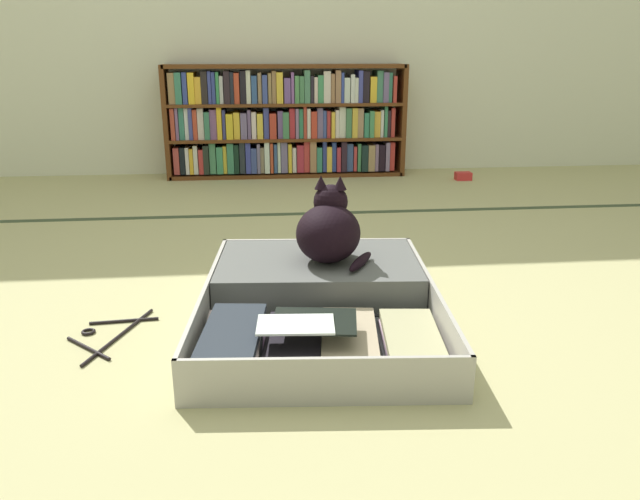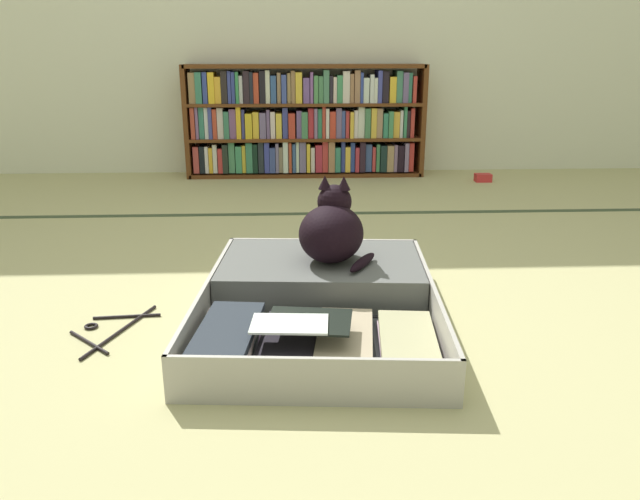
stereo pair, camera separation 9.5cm
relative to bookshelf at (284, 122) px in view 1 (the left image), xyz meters
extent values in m
plane|color=tan|center=(-0.03, -2.26, -0.35)|extent=(10.00, 10.00, 0.00)
cube|color=#3B4830|center=(-0.03, -1.03, -0.35)|extent=(4.80, 0.05, 0.00)
cube|color=#5B3015|center=(-0.75, 0.00, 0.01)|extent=(0.03, 0.24, 0.72)
cube|color=#5B3015|center=(0.78, 0.00, 0.01)|extent=(0.03, 0.24, 0.72)
cube|color=#5B3015|center=(0.01, 0.00, 0.35)|extent=(1.53, 0.24, 0.02)
cube|color=#5B3015|center=(0.01, 0.00, -0.34)|extent=(1.53, 0.24, 0.02)
cube|color=#5B3015|center=(0.01, 0.00, -0.11)|extent=(1.50, 0.24, 0.02)
cube|color=#B1413E|center=(-0.70, 0.00, -0.23)|extent=(0.04, 0.20, 0.17)
cube|color=black|center=(-0.66, 0.00, -0.23)|extent=(0.03, 0.20, 0.17)
cube|color=silver|center=(-0.63, 0.00, -0.23)|extent=(0.02, 0.20, 0.17)
cube|color=gold|center=(-0.61, 0.00, -0.24)|extent=(0.02, 0.20, 0.16)
cube|color=silver|center=(-0.58, 0.01, -0.23)|extent=(0.03, 0.20, 0.18)
cube|color=#BE3231|center=(-0.55, 0.00, -0.24)|extent=(0.03, 0.20, 0.16)
cube|color=#202921|center=(-0.51, -0.01, -0.23)|extent=(0.04, 0.20, 0.19)
cube|color=#46855B|center=(-0.47, 0.01, -0.22)|extent=(0.04, 0.20, 0.20)
cube|color=#3A875C|center=(-0.43, 0.00, -0.23)|extent=(0.04, 0.20, 0.17)
cube|color=gold|center=(-0.39, 0.01, -0.23)|extent=(0.02, 0.20, 0.18)
cube|color=#387959|center=(-0.36, 0.00, -0.22)|extent=(0.04, 0.20, 0.20)
cube|color=black|center=(-0.32, 0.00, -0.22)|extent=(0.03, 0.20, 0.19)
cube|color=#23292F|center=(-0.28, 0.00, -0.22)|extent=(0.03, 0.20, 0.20)
cube|color=#383F98|center=(-0.24, 0.00, -0.22)|extent=(0.03, 0.20, 0.20)
cube|color=#374686|center=(-0.21, -0.01, -0.24)|extent=(0.04, 0.20, 0.16)
cube|color=slate|center=(-0.17, -0.01, -0.22)|extent=(0.02, 0.20, 0.19)
cube|color=gray|center=(-0.15, 0.00, -0.23)|extent=(0.02, 0.20, 0.17)
cube|color=silver|center=(-0.12, -0.01, -0.22)|extent=(0.03, 0.20, 0.20)
cube|color=#B04127|center=(-0.09, -0.01, -0.22)|extent=(0.02, 0.20, 0.20)
cube|color=#345182|center=(-0.06, 0.00, -0.22)|extent=(0.02, 0.20, 0.19)
cube|color=silver|center=(-0.04, 0.00, -0.22)|extent=(0.02, 0.20, 0.20)
cube|color=slate|center=(-0.01, 0.00, -0.22)|extent=(0.04, 0.20, 0.20)
cube|color=gold|center=(0.03, -0.01, -0.22)|extent=(0.02, 0.20, 0.19)
cube|color=silver|center=(0.06, 0.00, -0.24)|extent=(0.03, 0.20, 0.16)
cube|color=#AD2B3C|center=(0.10, 0.00, -0.23)|extent=(0.04, 0.20, 0.18)
cube|color=#B83532|center=(0.14, 0.00, -0.22)|extent=(0.04, 0.20, 0.20)
cube|color=#A0744E|center=(0.18, -0.01, -0.22)|extent=(0.04, 0.20, 0.20)
cube|color=#337B62|center=(0.22, 0.00, -0.24)|extent=(0.03, 0.20, 0.16)
cube|color=navy|center=(0.26, 0.01, -0.22)|extent=(0.03, 0.20, 0.20)
cube|color=gold|center=(0.29, 0.00, -0.24)|extent=(0.03, 0.20, 0.16)
cube|color=#2C4296|center=(0.32, 0.01, -0.22)|extent=(0.03, 0.20, 0.19)
cube|color=#AF303D|center=(0.35, -0.01, -0.24)|extent=(0.03, 0.20, 0.16)
cube|color=black|center=(0.39, -0.01, -0.22)|extent=(0.04, 0.20, 0.20)
cube|color=#364C81|center=(0.43, 0.01, -0.23)|extent=(0.04, 0.20, 0.18)
cube|color=#C0393B|center=(0.47, 0.01, -0.24)|extent=(0.02, 0.20, 0.16)
cube|color=#3F7D4F|center=(0.49, 0.00, -0.23)|extent=(0.02, 0.20, 0.18)
cube|color=#172A27|center=(0.53, -0.01, -0.23)|extent=(0.04, 0.20, 0.17)
cube|color=#A08057|center=(0.57, -0.01, -0.23)|extent=(0.04, 0.20, 0.17)
cube|color=slate|center=(0.61, 0.00, -0.23)|extent=(0.02, 0.20, 0.18)
cube|color=black|center=(0.64, -0.01, -0.23)|extent=(0.04, 0.20, 0.17)
cube|color=slate|center=(0.68, -0.01, -0.22)|extent=(0.03, 0.20, 0.19)
cube|color=red|center=(0.71, 0.01, -0.22)|extent=(0.03, 0.20, 0.19)
cube|color=#5B3015|center=(0.01, 0.00, 0.12)|extent=(1.50, 0.24, 0.02)
cube|color=#AD402F|center=(-0.71, -0.01, 0.00)|extent=(0.03, 0.20, 0.20)
cube|color=slate|center=(-0.68, 0.00, 0.00)|extent=(0.02, 0.20, 0.20)
cube|color=#337763|center=(-0.65, 0.01, 0.01)|extent=(0.03, 0.20, 0.20)
cube|color=silver|center=(-0.62, 0.00, 0.00)|extent=(0.02, 0.20, 0.20)
cube|color=#3B428E|center=(-0.60, -0.01, 0.01)|extent=(0.02, 0.20, 0.20)
cube|color=#BD422D|center=(-0.57, 0.00, 0.00)|extent=(0.03, 0.20, 0.19)
cube|color=beige|center=(-0.53, 0.01, 0.00)|extent=(0.04, 0.20, 0.20)
cube|color=#377358|center=(-0.50, -0.01, -0.01)|extent=(0.03, 0.20, 0.17)
cube|color=#7E5287|center=(-0.46, 0.01, 0.00)|extent=(0.04, 0.20, 0.19)
cube|color=gold|center=(-0.42, -0.01, 0.01)|extent=(0.03, 0.20, 0.20)
cube|color=#3D4087|center=(-0.39, 0.01, 0.00)|extent=(0.02, 0.20, 0.19)
cube|color=gold|center=(-0.35, -0.01, -0.02)|extent=(0.04, 0.20, 0.16)
cube|color=yellow|center=(-0.31, 0.01, -0.01)|extent=(0.04, 0.20, 0.17)
cube|color=slate|center=(-0.26, 0.00, -0.01)|extent=(0.04, 0.20, 0.16)
cube|color=slate|center=(-0.23, 0.00, 0.00)|extent=(0.02, 0.20, 0.18)
cube|color=silver|center=(-0.20, 0.00, -0.01)|extent=(0.03, 0.20, 0.17)
cube|color=gold|center=(-0.16, 0.00, -0.02)|extent=(0.04, 0.20, 0.16)
cube|color=#3A4292|center=(-0.12, 0.01, 0.00)|extent=(0.03, 0.20, 0.20)
cube|color=#B43627|center=(-0.08, -0.01, -0.01)|extent=(0.04, 0.20, 0.16)
cube|color=#715594|center=(-0.03, 0.01, -0.01)|extent=(0.03, 0.20, 0.18)
cube|color=#427A51|center=(0.01, -0.01, -0.01)|extent=(0.04, 0.20, 0.17)
cube|color=#BE2D36|center=(0.05, 0.01, 0.00)|extent=(0.04, 0.20, 0.19)
cube|color=slate|center=(0.08, -0.01, 0.00)|extent=(0.02, 0.20, 0.19)
cube|color=#368A62|center=(0.11, 0.01, 0.00)|extent=(0.03, 0.20, 0.19)
cube|color=#AC3B2D|center=(0.13, -0.01, 0.01)|extent=(0.02, 0.20, 0.20)
cube|color=silver|center=(0.16, -0.01, 0.00)|extent=(0.02, 0.20, 0.19)
cube|color=#C33A29|center=(0.19, -0.01, -0.01)|extent=(0.04, 0.20, 0.17)
cube|color=slate|center=(0.23, 0.00, 0.00)|extent=(0.04, 0.20, 0.19)
cube|color=#3C4D8E|center=(0.26, 0.00, -0.01)|extent=(0.02, 0.20, 0.18)
cube|color=#C0373B|center=(0.29, 0.01, -0.01)|extent=(0.02, 0.20, 0.17)
cube|color=gold|center=(0.31, -0.01, -0.01)|extent=(0.02, 0.20, 0.17)
cube|color=silver|center=(0.34, 0.00, -0.01)|extent=(0.02, 0.20, 0.18)
cube|color=silver|center=(0.38, 0.01, 0.00)|extent=(0.04, 0.20, 0.20)
cube|color=#41764E|center=(0.42, 0.00, 0.00)|extent=(0.04, 0.20, 0.19)
cube|color=gold|center=(0.46, 0.00, 0.00)|extent=(0.04, 0.20, 0.19)
cube|color=#A28063|center=(0.50, 0.00, 0.00)|extent=(0.04, 0.20, 0.19)
cube|color=#337C60|center=(0.53, 0.00, -0.02)|extent=(0.03, 0.20, 0.16)
cube|color=#458A59|center=(0.57, -0.01, -0.01)|extent=(0.03, 0.20, 0.17)
cube|color=gold|center=(0.61, 0.01, -0.01)|extent=(0.04, 0.20, 0.17)
cube|color=silver|center=(0.64, 0.01, -0.01)|extent=(0.02, 0.20, 0.18)
cube|color=#39815A|center=(0.66, 0.01, 0.00)|extent=(0.02, 0.20, 0.20)
cube|color=black|center=(0.68, 0.01, -0.01)|extent=(0.02, 0.20, 0.17)
cube|color=#AF342E|center=(0.71, 0.00, 0.00)|extent=(0.02, 0.20, 0.19)
cube|color=#9F7B4F|center=(-0.70, 0.00, 0.22)|extent=(0.04, 0.20, 0.19)
cube|color=#377A61|center=(-0.66, -0.01, 0.22)|extent=(0.04, 0.20, 0.19)
cube|color=#334393|center=(-0.62, 0.00, 0.22)|extent=(0.03, 0.20, 0.19)
cube|color=yellow|center=(-0.58, 0.00, 0.22)|extent=(0.04, 0.20, 0.19)
cube|color=gold|center=(-0.54, 0.00, 0.21)|extent=(0.04, 0.20, 0.16)
cube|color=black|center=(-0.50, 0.00, 0.23)|extent=(0.04, 0.20, 0.20)
cube|color=#3A4497|center=(-0.47, 0.00, 0.23)|extent=(0.02, 0.20, 0.20)
cube|color=#313D8B|center=(-0.44, 0.00, 0.22)|extent=(0.02, 0.20, 0.19)
cube|color=#34844D|center=(-0.42, -0.01, 0.22)|extent=(0.02, 0.20, 0.19)
cube|color=silver|center=(-0.39, 0.01, 0.21)|extent=(0.02, 0.20, 0.17)
cube|color=#291E26|center=(-0.36, 0.00, 0.23)|extent=(0.04, 0.20, 0.20)
cube|color=black|center=(-0.33, -0.01, 0.22)|extent=(0.02, 0.20, 0.19)
cube|color=#C14028|center=(-0.30, 0.00, 0.22)|extent=(0.03, 0.20, 0.19)
cube|color=black|center=(-0.26, 0.00, 0.23)|extent=(0.04, 0.20, 0.20)
cube|color=silver|center=(-0.22, 0.00, 0.23)|extent=(0.03, 0.20, 0.20)
cube|color=#30508A|center=(-0.19, 0.00, 0.21)|extent=(0.03, 0.20, 0.17)
cube|color=#A3825B|center=(-0.15, 0.01, 0.22)|extent=(0.02, 0.20, 0.19)
cube|color=#3A4A94|center=(-0.12, -0.01, 0.22)|extent=(0.03, 0.20, 0.18)
cube|color=#A38252|center=(-0.09, 0.01, 0.22)|extent=(0.02, 0.20, 0.19)
cube|color=#936F4A|center=(-0.06, 0.00, 0.23)|extent=(0.03, 0.20, 0.20)
cube|color=gold|center=(-0.02, 0.00, 0.22)|extent=(0.04, 0.20, 0.19)
cube|color=#6D4E92|center=(0.02, 0.00, 0.21)|extent=(0.04, 0.20, 0.16)
cube|color=#7D4F95|center=(0.05, -0.01, 0.22)|extent=(0.02, 0.20, 0.19)
cube|color=#49884F|center=(0.08, -0.01, 0.21)|extent=(0.03, 0.20, 0.17)
cube|color=#477E55|center=(0.11, 0.00, 0.21)|extent=(0.03, 0.20, 0.17)
cube|color=#467A5E|center=(0.15, -0.01, 0.23)|extent=(0.04, 0.20, 0.20)
cube|color=#26202C|center=(0.18, 0.00, 0.21)|extent=(0.02, 0.20, 0.17)
cube|color=beige|center=(0.20, 0.00, 0.21)|extent=(0.02, 0.20, 0.16)
cube|color=#3D8958|center=(0.23, 0.00, 0.21)|extent=(0.04, 0.20, 0.17)
cube|color=beige|center=(0.27, 0.00, 0.23)|extent=(0.04, 0.20, 0.20)
cube|color=#9E714E|center=(0.31, 0.01, 0.22)|extent=(0.02, 0.20, 0.18)
cube|color=#9B7052|center=(0.35, 0.00, 0.23)|extent=(0.03, 0.20, 0.20)
cube|color=#314398|center=(0.37, 0.00, 0.22)|extent=(0.02, 0.20, 0.19)
cube|color=silver|center=(0.40, 0.00, 0.21)|extent=(0.04, 0.20, 0.16)
cube|color=silver|center=(0.44, -0.01, 0.22)|extent=(0.02, 0.20, 0.18)
cube|color=silver|center=(0.46, 0.00, 0.21)|extent=(0.02, 0.20, 0.16)
cube|color=#3E4398|center=(0.49, -0.01, 0.23)|extent=(0.03, 0.20, 0.20)
cube|color=black|center=(0.53, 0.01, 0.23)|extent=(0.04, 0.20, 0.20)
cube|color=yellow|center=(0.57, 0.00, 0.21)|extent=(0.04, 0.20, 0.16)
cube|color=#437F64|center=(0.62, 0.01, 0.23)|extent=(0.04, 0.20, 0.20)
cube|color=slate|center=(0.66, 0.00, 0.22)|extent=(0.03, 0.20, 0.19)
cube|color=#347A61|center=(0.69, 0.01, 0.22)|extent=(0.02, 0.20, 0.19)
cube|color=#BA362F|center=(0.71, -0.01, 0.21)|extent=(0.02, 0.20, 0.17)
cube|color=#B3ADA5|center=(-0.02, -2.58, -0.35)|extent=(0.73, 0.52, 0.01)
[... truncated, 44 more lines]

